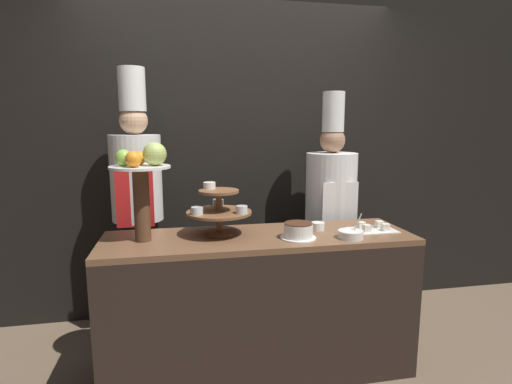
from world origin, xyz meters
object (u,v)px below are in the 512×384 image
(cup_white, at_px, (318,226))
(fruit_pedestal, at_px, (142,176))
(chef_left, at_px, (137,197))
(cake_square_tray, at_px, (373,228))
(tiered_stand, at_px, (219,209))
(serving_bowl_near, at_px, (351,234))
(chef_center_left, at_px, (331,205))
(cake_round, at_px, (298,231))

(cup_white, bearing_deg, fruit_pedestal, -177.92)
(chef_left, bearing_deg, cup_white, -23.78)
(cake_square_tray, bearing_deg, tiered_stand, 174.64)
(serving_bowl_near, bearing_deg, chef_left, 150.47)
(cup_white, distance_m, serving_bowl_near, 0.25)
(chef_center_left, bearing_deg, fruit_pedestal, -157.95)
(serving_bowl_near, height_order, chef_left, chef_left)
(tiered_stand, relative_size, chef_left, 0.21)
(fruit_pedestal, bearing_deg, chef_center_left, 22.05)
(cake_round, bearing_deg, fruit_pedestal, 172.29)
(serving_bowl_near, relative_size, chef_left, 0.08)
(cake_square_tray, relative_size, chef_left, 0.15)
(chef_left, relative_size, chef_center_left, 1.08)
(tiered_stand, bearing_deg, chef_center_left, 28.36)
(chef_center_left, bearing_deg, cup_white, -119.31)
(fruit_pedestal, height_order, cake_square_tray, fruit_pedestal)
(cup_white, bearing_deg, tiered_stand, 178.80)
(cake_round, height_order, cup_white, cake_round)
(tiered_stand, bearing_deg, chef_left, 136.50)
(cake_round, xyz_separation_m, cake_square_tray, (0.52, 0.08, -0.03))
(fruit_pedestal, height_order, cake_round, fruit_pedestal)
(cake_square_tray, xyz_separation_m, chef_left, (-1.49, 0.58, 0.15))
(tiered_stand, height_order, chef_left, chef_left)
(tiered_stand, height_order, chef_center_left, chef_center_left)
(tiered_stand, distance_m, chef_center_left, 1.04)
(cup_white, height_order, serving_bowl_near, serving_bowl_near)
(tiered_stand, xyz_separation_m, fruit_pedestal, (-0.43, -0.05, 0.22))
(tiered_stand, relative_size, fruit_pedestal, 0.70)
(cake_round, bearing_deg, cake_square_tray, 8.78)
(cake_round, xyz_separation_m, chef_left, (-0.97, 0.66, 0.12))
(chef_left, xyz_separation_m, chef_center_left, (1.43, -0.00, -0.11))
(serving_bowl_near, distance_m, chef_left, 1.47)
(cake_square_tray, bearing_deg, cup_white, 167.12)
(serving_bowl_near, height_order, chef_center_left, chef_center_left)
(serving_bowl_near, bearing_deg, cake_square_tray, 32.76)
(cake_square_tray, xyz_separation_m, serving_bowl_near, (-0.21, -0.14, 0.01))
(cake_square_tray, distance_m, serving_bowl_near, 0.26)
(chef_left, bearing_deg, fruit_pedestal, -80.82)
(tiered_stand, relative_size, cup_white, 4.79)
(fruit_pedestal, xyz_separation_m, serving_bowl_near, (1.19, -0.18, -0.35))
(tiered_stand, xyz_separation_m, cake_round, (0.45, -0.17, -0.12))
(fruit_pedestal, bearing_deg, cake_round, -7.71)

